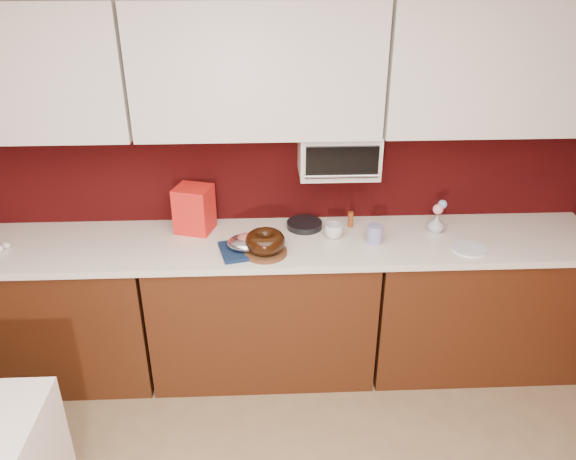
% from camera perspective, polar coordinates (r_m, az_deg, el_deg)
% --- Properties ---
extents(wall_back, '(4.00, 0.02, 2.50)m').
position_cam_1_polar(wall_back, '(3.40, -2.85, 6.54)').
color(wall_back, '#350707').
rests_on(wall_back, floor).
extents(base_cabinet_left, '(1.31, 0.58, 0.86)m').
position_cam_1_polar(base_cabinet_left, '(3.75, -23.55, -7.83)').
color(base_cabinet_left, '#48210E').
rests_on(base_cabinet_left, floor).
extents(base_cabinet_center, '(1.31, 0.58, 0.86)m').
position_cam_1_polar(base_cabinet_center, '(3.50, -2.55, -7.96)').
color(base_cabinet_center, '#48210E').
rests_on(base_cabinet_center, floor).
extents(base_cabinet_right, '(1.31, 0.58, 0.86)m').
position_cam_1_polar(base_cabinet_right, '(3.74, 18.53, -7.04)').
color(base_cabinet_right, '#48210E').
rests_on(base_cabinet_right, floor).
extents(countertop, '(4.00, 0.62, 0.04)m').
position_cam_1_polar(countertop, '(3.26, -2.70, -1.46)').
color(countertop, white).
rests_on(countertop, base_cabinet_center).
extents(upper_cabinet_left, '(1.31, 0.33, 0.70)m').
position_cam_1_polar(upper_cabinet_left, '(3.36, -27.24, 14.14)').
color(upper_cabinet_left, white).
rests_on(upper_cabinet_left, wall_back).
extents(upper_cabinet_center, '(1.31, 0.33, 0.70)m').
position_cam_1_polar(upper_cabinet_center, '(3.08, -3.11, 16.01)').
color(upper_cabinet_center, white).
rests_on(upper_cabinet_center, wall_back).
extents(upper_cabinet_right, '(1.31, 0.33, 0.70)m').
position_cam_1_polar(upper_cabinet_right, '(3.34, 21.30, 15.18)').
color(upper_cabinet_right, white).
rests_on(upper_cabinet_right, wall_back).
extents(toaster_oven, '(0.45, 0.30, 0.25)m').
position_cam_1_polar(toaster_oven, '(3.25, 5.14, 7.83)').
color(toaster_oven, white).
rests_on(toaster_oven, upper_cabinet_center).
extents(toaster_oven_door, '(0.40, 0.02, 0.18)m').
position_cam_1_polar(toaster_oven_door, '(3.10, 5.51, 6.87)').
color(toaster_oven_door, black).
rests_on(toaster_oven_door, toaster_oven).
extents(toaster_oven_handle, '(0.42, 0.02, 0.02)m').
position_cam_1_polar(toaster_oven_handle, '(3.11, 5.49, 5.47)').
color(toaster_oven_handle, silver).
rests_on(toaster_oven_handle, toaster_oven).
extents(cake_base, '(0.29, 0.29, 0.02)m').
position_cam_1_polar(cake_base, '(3.12, -2.31, -2.26)').
color(cake_base, brown).
rests_on(cake_base, countertop).
extents(bundt_cake, '(0.26, 0.26, 0.09)m').
position_cam_1_polar(bundt_cake, '(3.08, -2.34, -1.14)').
color(bundt_cake, black).
rests_on(bundt_cake, cake_base).
extents(navy_towel, '(0.33, 0.30, 0.02)m').
position_cam_1_polar(navy_towel, '(3.15, -4.27, -1.99)').
color(navy_towel, '#122445').
rests_on(navy_towel, countertop).
extents(foil_ham_nest, '(0.21, 0.18, 0.08)m').
position_cam_1_polar(foil_ham_nest, '(3.13, -4.29, -1.28)').
color(foil_ham_nest, silver).
rests_on(foil_ham_nest, navy_towel).
extents(roasted_ham, '(0.12, 0.11, 0.06)m').
position_cam_1_polar(roasted_ham, '(3.12, -4.31, -0.88)').
color(roasted_ham, '#A15449').
rests_on(roasted_ham, foil_ham_nest).
extents(pandoro_box, '(0.25, 0.24, 0.28)m').
position_cam_1_polar(pandoro_box, '(3.37, -9.51, 2.11)').
color(pandoro_box, red).
rests_on(pandoro_box, countertop).
extents(dark_pan, '(0.23, 0.23, 0.04)m').
position_cam_1_polar(dark_pan, '(3.40, 1.68, 0.54)').
color(dark_pan, black).
rests_on(dark_pan, countertop).
extents(coffee_mug, '(0.13, 0.13, 0.10)m').
position_cam_1_polar(coffee_mug, '(3.28, 4.66, 0.04)').
color(coffee_mug, silver).
rests_on(coffee_mug, countertop).
extents(blue_jar, '(0.11, 0.11, 0.11)m').
position_cam_1_polar(blue_jar, '(3.25, 8.82, -0.40)').
color(blue_jar, '#1B1F96').
rests_on(blue_jar, countertop).
extents(flower_vase, '(0.08, 0.08, 0.12)m').
position_cam_1_polar(flower_vase, '(3.45, 14.82, 0.70)').
color(flower_vase, '#B2BDC9').
rests_on(flower_vase, countertop).
extents(flower_pink, '(0.06, 0.06, 0.06)m').
position_cam_1_polar(flower_pink, '(3.41, 14.99, 2.06)').
color(flower_pink, pink).
rests_on(flower_pink, flower_vase).
extents(flower_blue, '(0.05, 0.05, 0.05)m').
position_cam_1_polar(flower_blue, '(3.43, 15.42, 2.53)').
color(flower_blue, '#85B1D5').
rests_on(flower_blue, flower_vase).
extents(china_plate, '(0.26, 0.26, 0.01)m').
position_cam_1_polar(china_plate, '(3.32, 17.94, -1.81)').
color(china_plate, white).
rests_on(china_plate, countertop).
extents(amber_bottle, '(0.04, 0.04, 0.10)m').
position_cam_1_polar(amber_bottle, '(3.42, 6.38, 1.07)').
color(amber_bottle, brown).
rests_on(amber_bottle, countertop).
extents(egg_right, '(0.05, 0.04, 0.04)m').
position_cam_1_polar(egg_right, '(3.55, -26.72, -1.39)').
color(egg_right, silver).
rests_on(egg_right, countertop).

